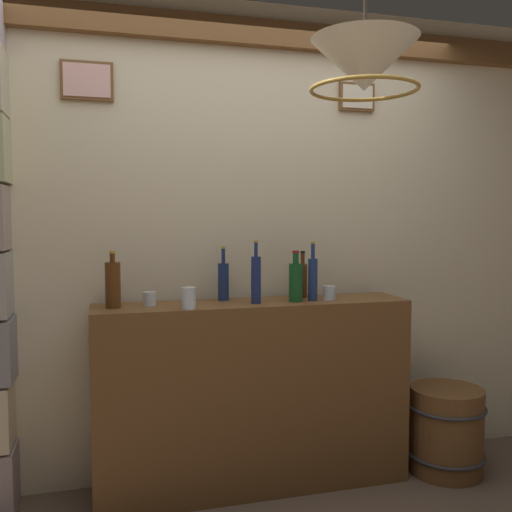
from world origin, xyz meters
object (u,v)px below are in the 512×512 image
Objects in this scene: liquor_bottle_rye at (296,281)px; glass_tumbler_rocks at (329,293)px; glass_tumbler_shot at (149,299)px; liquor_bottle_rum at (313,278)px; glass_tumbler_highball at (189,298)px; wooden_barrel at (446,430)px; liquor_bottle_bourbon at (113,284)px; liquor_bottle_tequila at (223,280)px; liquor_bottle_gin at (256,279)px; liquor_bottle_mezcal at (303,279)px; pendant_lamp at (364,67)px.

liquor_bottle_rye reaches higher than glass_tumbler_rocks.
liquor_bottle_rum is at bearing -4.20° from glass_tumbler_shot.
glass_tumbler_highball reaches higher than glass_tumbler_shot.
glass_tumbler_rocks reaches higher than wooden_barrel.
glass_tumbler_shot is at bearing 8.68° from liquor_bottle_bourbon.
glass_tumbler_rocks is (0.57, -0.13, -0.07)m from liquor_bottle_tequila.
liquor_bottle_gin reaches higher than liquor_bottle_rye.
liquor_bottle_gin is at bearing 13.10° from glass_tumbler_highball.
glass_tumbler_rocks is (0.10, 0.01, -0.09)m from liquor_bottle_rum.
liquor_bottle_mezcal is 1.04m from liquor_bottle_bourbon.
liquor_bottle_bourbon reaches higher than liquor_bottle_rye.
liquor_bottle_tequila is at bearing 46.16° from glass_tumbler_highball.
liquor_bottle_bourbon reaches higher than glass_tumbler_shot.
liquor_bottle_gin is at bearing -8.15° from glass_tumbler_shot.
liquor_bottle_rye is at bearing -175.29° from liquor_bottle_rum.
pendant_lamp is 2.14m from wooden_barrel.
liquor_bottle_rum is 0.66× the size of wooden_barrel.
liquor_bottle_mezcal is 2.42× the size of glass_tumbler_highball.
pendant_lamp is (0.21, -0.80, 0.90)m from liquor_bottle_gin.
liquor_bottle_mezcal is at bearing 135.34° from glass_tumbler_rocks.
glass_tumbler_highball is (-0.69, -0.10, -0.07)m from liquor_bottle_rum.
liquor_bottle_rye is (0.22, 0.01, -0.02)m from liquor_bottle_gin.
pendant_lamp is (0.76, -0.88, 1.00)m from glass_tumbler_shot.
liquor_bottle_rye is at bearing -123.82° from liquor_bottle_mezcal.
glass_tumbler_shot is 0.14× the size of wooden_barrel.
liquor_bottle_rum is at bearing -16.10° from liquor_bottle_tequila.
liquor_bottle_rum reaches higher than liquor_bottle_mezcal.
liquor_bottle_tequila is 0.64× the size of pendant_lamp.
liquor_bottle_gin reaches higher than glass_tumbler_shot.
liquor_bottle_bourbon reaches higher than glass_tumbler_highball.
pendant_lamp is at bearing -50.86° from glass_tumbler_highball.
liquor_bottle_rum is at bearing 2.61° from liquor_bottle_gin.
glass_tumbler_rocks is at bearing 4.51° from liquor_bottle_rye.
liquor_bottle_bourbon is (-0.73, 0.05, -0.01)m from liquor_bottle_gin.
wooden_barrel is (0.69, -0.10, -0.81)m from glass_tumbler_rocks.
liquor_bottle_gin is 0.21m from liquor_bottle_tequila.
wooden_barrel is (1.11, -0.08, -0.90)m from liquor_bottle_gin.
glass_tumbler_rocks is 0.70× the size of glass_tumbler_highball.
pendant_lamp is (-0.01, -0.81, 0.92)m from liquor_bottle_rye.
glass_tumbler_rocks is at bearing 3.02° from liquor_bottle_gin.
liquor_bottle_rum is 0.70m from glass_tumbler_highball.
wooden_barrel is (1.25, -0.23, -0.88)m from liquor_bottle_tequila.
pendant_lamp is at bearing -95.82° from liquor_bottle_mezcal.
liquor_bottle_gin reaches higher than glass_tumbler_rocks.
liquor_bottle_bourbon is (-1.03, -0.08, 0.02)m from liquor_bottle_mezcal.
liquor_bottle_bourbon is at bearing 176.01° from liquor_bottle_gin.
glass_tumbler_shot is (-0.85, -0.06, -0.07)m from liquor_bottle_mezcal.
liquor_bottle_bourbon is at bearing -170.45° from liquor_bottle_tequila.
glass_tumbler_rocks is 0.15× the size of wooden_barrel.
liquor_bottle_gin is 4.38× the size of glass_tumbler_rocks.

